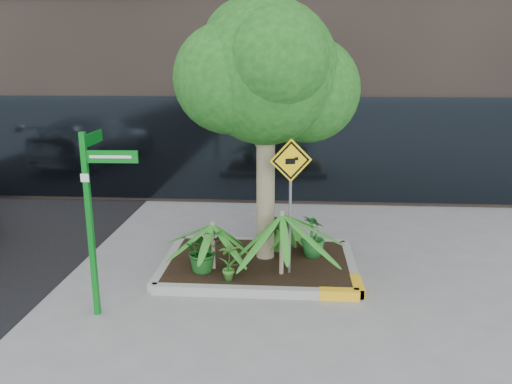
{
  "coord_description": "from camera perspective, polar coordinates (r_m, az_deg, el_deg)",
  "views": [
    {
      "loc": [
        0.71,
        -7.81,
        3.48
      ],
      "look_at": [
        0.16,
        0.2,
        1.4
      ],
      "focal_mm": 35.0,
      "sensor_mm": 36.0,
      "label": 1
    }
  ],
  "objects": [
    {
      "name": "ground",
      "position": [
        8.58,
        -1.16,
        -9.44
      ],
      "size": [
        80.0,
        80.0,
        0.0
      ],
      "primitive_type": "plane",
      "color": "gray",
      "rests_on": "ground"
    },
    {
      "name": "planter",
      "position": [
        8.77,
        0.51,
        -8.15
      ],
      "size": [
        3.35,
        2.36,
        0.15
      ],
      "color": "#9E9E99",
      "rests_on": "ground"
    },
    {
      "name": "tree",
      "position": [
        8.33,
        1.16,
        13.51
      ],
      "size": [
        3.05,
        2.7,
        4.57
      ],
      "color": "#9B9270",
      "rests_on": "ground"
    },
    {
      "name": "palm_front",
      "position": [
        7.92,
        2.99,
        -2.6
      ],
      "size": [
        1.21,
        1.21,
        1.34
      ],
      "color": "#9B9270",
      "rests_on": "ground"
    },
    {
      "name": "palm_left",
      "position": [
        8.22,
        -4.99,
        -3.7
      ],
      "size": [
        0.93,
        0.93,
        1.03
      ],
      "color": "#9B9270",
      "rests_on": "ground"
    },
    {
      "name": "palm_back",
      "position": [
        9.14,
        3.68,
        -3.1
      ],
      "size": [
        0.69,
        0.69,
        0.77
      ],
      "color": "#9B9270",
      "rests_on": "ground"
    },
    {
      "name": "shrub_a",
      "position": [
        8.27,
        -6.04,
        -6.55
      ],
      "size": [
        0.91,
        0.91,
        0.74
      ],
      "primitive_type": "imported",
      "rotation": [
        0.0,
        0.0,
        0.52
      ],
      "color": "#17531A",
      "rests_on": "planter"
    },
    {
      "name": "shrub_b",
      "position": [
        8.89,
        6.54,
        -5.0
      ],
      "size": [
        0.6,
        0.6,
        0.75
      ],
      "primitive_type": "imported",
      "rotation": [
        0.0,
        0.0,
        2.38
      ],
      "color": "#1D6123",
      "rests_on": "planter"
    },
    {
      "name": "shrub_c",
      "position": [
        7.91,
        -3.11,
        -7.9
      ],
      "size": [
        0.41,
        0.41,
        0.63
      ],
      "primitive_type": "imported",
      "rotation": [
        0.0,
        0.0,
        3.4
      ],
      "color": "#347022",
      "rests_on": "planter"
    },
    {
      "name": "shrub_d",
      "position": [
        9.06,
        2.32,
        -4.61
      ],
      "size": [
        0.48,
        0.48,
        0.73
      ],
      "primitive_type": "imported",
      "rotation": [
        0.0,
        0.0,
        4.94
      ],
      "color": "#2E641D",
      "rests_on": "planter"
    },
    {
      "name": "street_sign_post",
      "position": [
        7.14,
        -18.09,
        -1.35
      ],
      "size": [
        0.78,
        0.76,
        2.61
      ],
      "rotation": [
        0.0,
        0.0,
        0.03
      ],
      "color": "#0B7D1D",
      "rests_on": "ground"
    },
    {
      "name": "cattle_sign",
      "position": [
        7.83,
        3.98,
        0.92
      ],
      "size": [
        0.66,
        0.21,
        2.22
      ],
      "rotation": [
        0.0,
        0.0,
        0.29
      ],
      "color": "slate",
      "rests_on": "ground"
    }
  ]
}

